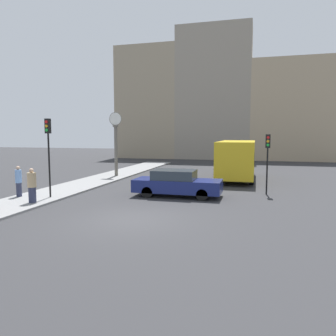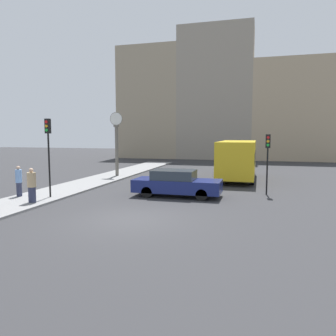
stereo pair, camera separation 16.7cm
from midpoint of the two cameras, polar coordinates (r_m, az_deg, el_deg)
ground_plane at (r=13.32m, az=-6.88°, el=-8.89°), size 120.00×120.00×0.00m
sidewalk_corner at (r=26.25m, az=-10.30°, el=-1.50°), size 2.91×27.17×0.10m
building_row at (r=46.20m, az=8.26°, el=11.31°), size 29.36×5.00×17.67m
sedan_car at (r=17.85m, az=1.28°, el=-2.67°), size 4.75×1.81×1.45m
bus_distant at (r=24.93m, az=11.71°, el=1.75°), size 2.56×7.43×2.88m
traffic_light_near at (r=18.07m, az=-20.37°, el=4.34°), size 0.26×0.24×4.09m
traffic_light_far at (r=19.12m, az=16.72°, el=2.80°), size 0.26×0.24×3.39m
street_clock at (r=26.23m, az=-9.26°, el=4.51°), size 1.04×0.33×5.01m
pedestrian_tan_coat at (r=17.10m, az=-22.87°, el=-2.87°), size 0.41×0.41×1.67m
pedestrian_blue_stripe at (r=19.05m, az=-24.80°, el=-2.12°), size 0.33×0.33×1.62m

